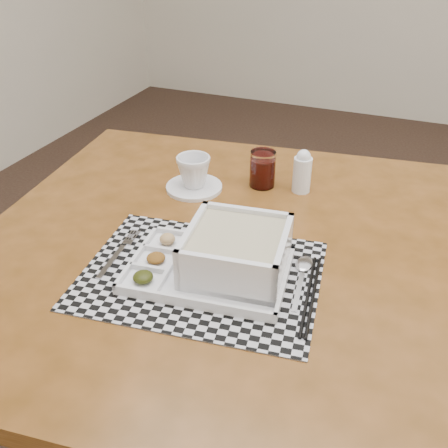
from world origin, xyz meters
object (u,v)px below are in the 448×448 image
(dining_table, at_px, (220,270))
(juice_glass, at_px, (262,170))
(cup, at_px, (194,171))
(creamer_bottle, at_px, (302,172))
(serving_tray, at_px, (230,257))

(dining_table, relative_size, juice_glass, 12.49)
(cup, xyz_separation_m, creamer_bottle, (0.27, 0.10, 0.00))
(serving_tray, bearing_deg, dining_table, 121.54)
(dining_table, height_order, cup, cup)
(serving_tray, bearing_deg, cup, 125.98)
(creamer_bottle, bearing_deg, juice_glass, -174.98)
(dining_table, bearing_deg, juice_glass, 89.15)
(serving_tray, bearing_deg, creamer_bottle, 83.62)
(dining_table, xyz_separation_m, juice_glass, (0.00, 0.29, 0.13))
(serving_tray, xyz_separation_m, creamer_bottle, (0.04, 0.40, 0.01))
(serving_tray, relative_size, juice_glass, 3.52)
(dining_table, distance_m, juice_glass, 0.32)
(dining_table, height_order, creamer_bottle, creamer_bottle)
(dining_table, height_order, serving_tray, serving_tray)
(dining_table, relative_size, creamer_bottle, 10.44)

